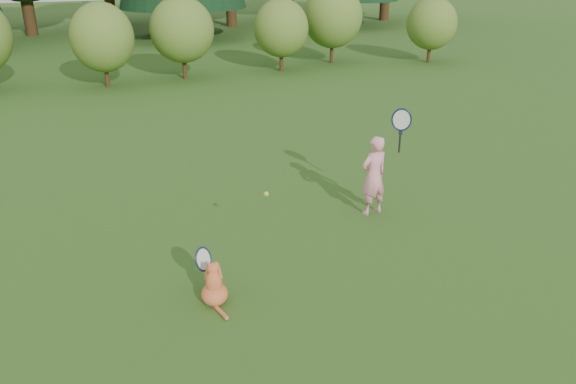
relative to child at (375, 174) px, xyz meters
name	(u,v)px	position (x,y,z in m)	size (l,w,h in m)	color
ground	(296,261)	(-1.77, -0.99, -0.69)	(100.00, 100.00, 0.00)	#285718
shrub_row	(143,38)	(-1.77, 12.01, 0.71)	(28.00, 3.00, 2.80)	#4B7A26
child	(375,174)	(0.00, 0.00, 0.00)	(0.73, 0.46, 1.97)	pink
cat	(213,281)	(-3.07, -1.50, -0.40)	(0.48, 0.82, 0.75)	#DA512A
tennis_ball	(266,194)	(-2.08, -0.66, 0.24)	(0.07, 0.07, 0.07)	#BDCA17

